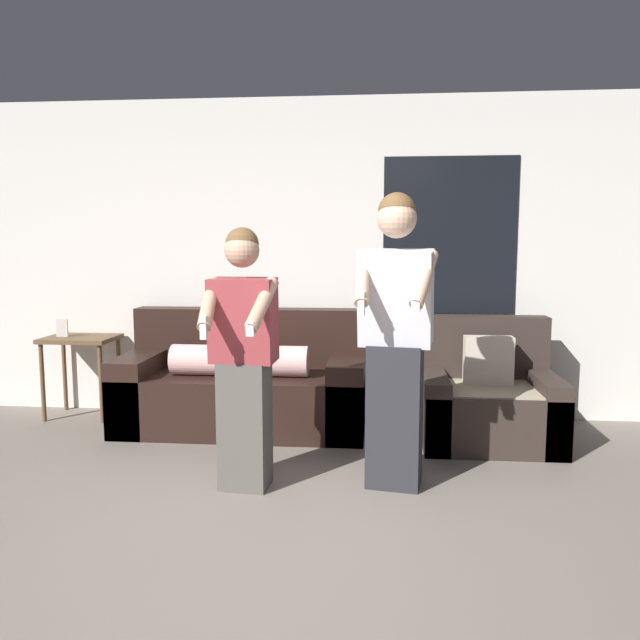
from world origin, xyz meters
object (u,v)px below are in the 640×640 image
Objects in this scene: person_right at (395,339)px; armchair at (487,400)px; couch at (244,387)px; side_table at (80,349)px; person_left at (244,358)px.

armchair is at bearing 53.40° from person_right.
couch is at bearing 174.76° from armchair.
person_right reaches higher than side_table.
person_right reaches higher than armchair.
armchair is 2.02m from person_left.
couch is 1.10× the size of person_right.
couch is at bearing 102.21° from person_left.
side_table is 2.98m from person_right.
couch reaches higher than side_table.
person_left is at bearing -146.57° from armchair.
armchair is 1.36m from person_right.
couch is at bearing 135.55° from person_right.
person_right is (0.91, 0.10, 0.11)m from person_left.
armchair is at bearing -6.06° from side_table.
person_left is 0.92m from person_right.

